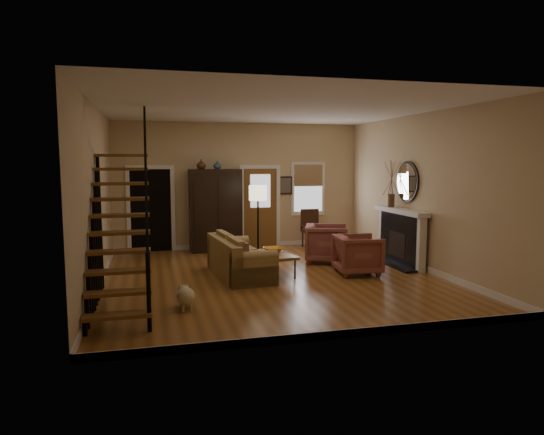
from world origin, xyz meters
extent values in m
plane|color=#965B26|center=(0.00, 0.00, 0.00)|extent=(7.00, 7.00, 0.00)
plane|color=white|center=(0.00, 0.00, 3.30)|extent=(7.00, 7.00, 0.00)
cube|color=#CFB485|center=(0.00, 3.50, 1.65)|extent=(6.50, 0.04, 3.30)
cube|color=#CFB485|center=(-3.25, 0.00, 1.65)|extent=(0.04, 7.00, 3.30)
cube|color=#CFB485|center=(3.25, 0.00, 1.65)|extent=(0.04, 7.00, 3.30)
cube|color=black|center=(-2.30, 3.65, 1.05)|extent=(1.00, 0.36, 2.10)
cube|color=brown|center=(0.55, 3.48, 1.05)|extent=(0.90, 0.06, 2.10)
cube|color=silver|center=(1.90, 3.47, 1.55)|extent=(0.96, 0.06, 1.46)
cube|color=black|center=(3.13, 0.50, 0.57)|extent=(0.24, 1.60, 1.15)
cube|color=white|center=(3.07, 0.50, 1.20)|extent=(0.30, 1.95, 0.10)
cylinder|color=silver|center=(3.20, 0.50, 1.85)|extent=(0.05, 0.90, 0.90)
imported|color=#4C2619|center=(-1.05, 3.05, 2.22)|extent=(0.24, 0.24, 0.25)
imported|color=#334C60|center=(-0.65, 3.05, 2.21)|extent=(0.20, 0.20, 0.21)
imported|color=orange|center=(0.11, 0.35, 0.49)|extent=(0.40, 0.40, 0.10)
imported|color=maroon|center=(1.77, -0.15, 0.40)|extent=(0.98, 0.96, 0.81)
imported|color=maroon|center=(1.58, 1.13, 0.43)|extent=(1.21, 1.20, 0.87)
camera|label=1|loc=(-2.32, -9.16, 2.29)|focal=32.00mm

